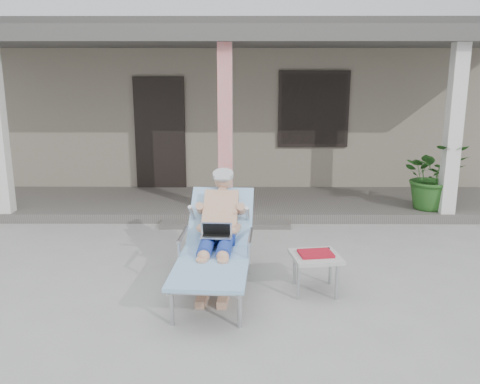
{
  "coord_description": "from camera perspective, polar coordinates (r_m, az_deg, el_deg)",
  "views": [
    {
      "loc": [
        0.26,
        -5.65,
        2.33
      ],
      "look_at": [
        0.23,
        0.6,
        0.85
      ],
      "focal_mm": 38.0,
      "sensor_mm": 36.0,
      "label": 1
    }
  ],
  "objects": [
    {
      "name": "lounger",
      "position": [
        5.54,
        -2.62,
        -2.84
      ],
      "size": [
        0.86,
        2.01,
        1.28
      ],
      "rotation": [
        0.0,
        0.0,
        -0.07
      ],
      "color": "#B7B7BC",
      "rests_on": "ground"
    },
    {
      "name": "house",
      "position": [
        12.17,
        -0.99,
        10.19
      ],
      "size": [
        10.4,
        5.4,
        3.3
      ],
      "color": "gray",
      "rests_on": "ground"
    },
    {
      "name": "side_table",
      "position": [
        5.55,
        8.48,
        -7.38
      ],
      "size": [
        0.57,
        0.57,
        0.45
      ],
      "rotation": [
        0.0,
        0.0,
        0.15
      ],
      "color": "#B3B2AD",
      "rests_on": "ground"
    },
    {
      "name": "potted_palm",
      "position": [
        8.78,
        20.86,
        1.72
      ],
      "size": [
        1.04,
        0.91,
        1.1
      ],
      "primitive_type": "imported",
      "rotation": [
        0.0,
        0.0,
        -0.06
      ],
      "color": "#26591E",
      "rests_on": "porch_deck"
    },
    {
      "name": "porch_step",
      "position": [
        7.85,
        -1.67,
        -3.67
      ],
      "size": [
        2.0,
        0.3,
        0.07
      ],
      "primitive_type": "cube",
      "color": "#605B56",
      "rests_on": "ground"
    },
    {
      "name": "porch_overhang",
      "position": [
        8.61,
        -1.55,
        16.37
      ],
      "size": [
        10.0,
        2.3,
        2.85
      ],
      "color": "silver",
      "rests_on": "porch_deck"
    },
    {
      "name": "ground",
      "position": [
        6.12,
        -2.24,
        -9.08
      ],
      "size": [
        60.0,
        60.0,
        0.0
      ],
      "primitive_type": "plane",
      "color": "#9E9E99",
      "rests_on": "ground"
    },
    {
      "name": "porch_deck",
      "position": [
        8.94,
        -1.43,
        -1.29
      ],
      "size": [
        10.0,
        2.0,
        0.15
      ],
      "primitive_type": "cube",
      "color": "#605B56",
      "rests_on": "ground"
    }
  ]
}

